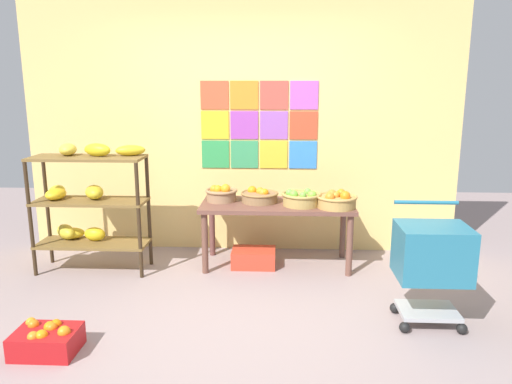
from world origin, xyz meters
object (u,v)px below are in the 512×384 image
Objects in this scene: fruit_basket_centre at (259,196)px; fruit_basket_back_left at (301,198)px; banana_shelf_unit at (86,198)px; display_table at (277,211)px; fruit_basket_back_right at (337,200)px; produce_crate_under_table at (254,258)px; shopping_cart at (432,256)px; orange_crate_foreground at (47,340)px; fruit_basket_left at (221,194)px.

fruit_basket_centre is 0.43m from fruit_basket_back_left.
banana_shelf_unit is 1.85m from display_table.
produce_crate_under_table is (-0.79, 0.09, -0.62)m from fruit_basket_back_right.
produce_crate_under_table is (-0.05, -0.10, -0.61)m from fruit_basket_centre.
fruit_basket_back_right is 0.43× the size of shopping_cart.
fruit_basket_back_left reaches higher than orange_crate_foreground.
banana_shelf_unit reaches higher than orange_crate_foreground.
display_table is 1.65× the size of shopping_cart.
fruit_basket_back_right is 1.21m from shopping_cart.
display_table is at bearing -7.28° from fruit_basket_left.
fruit_basket_back_left is at bearing -15.81° from fruit_basket_centre.
fruit_basket_centre reaches higher than orange_crate_foreground.
orange_crate_foreground is (0.29, -1.53, -0.62)m from banana_shelf_unit.
display_table is 4.64× the size of fruit_basket_left.
fruit_basket_back_left is 0.89× the size of produce_crate_under_table.
fruit_basket_left is 0.84× the size of fruit_basket_back_left.
fruit_basket_back_right reaches higher than fruit_basket_centre.
fruit_basket_back_left reaches higher than display_table.
fruit_basket_back_right is at bearing 37.09° from orange_crate_foreground.
fruit_basket_centre reaches higher than display_table.
shopping_cart reaches higher than fruit_basket_back_right.
fruit_basket_left is at bearing 169.62° from fruit_basket_back_right.
fruit_basket_back_right is at bearing -6.37° from produce_crate_under_table.
fruit_basket_back_right is at bearing -14.05° from fruit_basket_centre.
fruit_basket_left is at bearing 176.90° from fruit_basket_centre.
orange_crate_foreground is at bearing -79.32° from banana_shelf_unit.
fruit_basket_centre is 2.32m from orange_crate_foreground.
fruit_basket_back_right is (0.56, -0.13, 0.15)m from display_table.
fruit_basket_back_right is 0.93× the size of orange_crate_foreground.
fruit_basket_back_right is (2.39, 0.05, -0.00)m from banana_shelf_unit.
orange_crate_foreground is at bearing -118.68° from fruit_basket_left.
produce_crate_under_table is at bearing 5.08° from banana_shelf_unit.
fruit_basket_left is at bearing 146.58° from shopping_cart.
fruit_basket_back_right is at bearing 122.22° from shopping_cart.
orange_crate_foreground is at bearing -127.58° from fruit_basket_centre.
display_table is 3.89× the size of fruit_basket_back_left.
fruit_basket_centre is at bearing 165.95° from fruit_basket_back_right.
fruit_basket_back_left is at bearing -15.63° from display_table.
fruit_basket_left is (-1.12, 0.21, 0.00)m from fruit_basket_back_right.
display_table is 3.45× the size of produce_crate_under_table.
orange_crate_foreground is at bearing -128.02° from produce_crate_under_table.
display_table is 0.60m from fruit_basket_back_right.
fruit_basket_back_left is (0.79, -0.14, -0.00)m from fruit_basket_left.
shopping_cart is (2.69, 0.55, 0.44)m from orange_crate_foreground.
fruit_basket_back_right is 0.90× the size of produce_crate_under_table.
banana_shelf_unit is 1.37× the size of shopping_cart.
display_table is at bearing 5.86° from banana_shelf_unit.
fruit_basket_centre is 0.98× the size of fruit_basket_back_left.
shopping_cart reaches higher than fruit_basket_back_left.
fruit_basket_back_right is 1.02× the size of fruit_basket_back_left.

